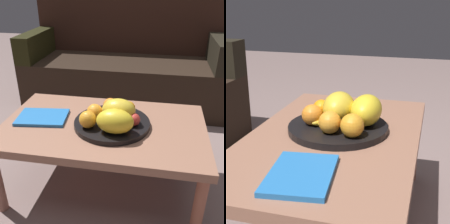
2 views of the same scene
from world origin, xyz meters
The scene contains 13 objects.
ground_plane centered at (0.00, 0.00, 0.00)m, with size 8.00×8.00×0.00m, color slate.
coffee_table centered at (0.00, 0.00, 0.35)m, with size 1.01×0.61×0.39m.
couch centered at (-0.06, 1.19, 0.30)m, with size 1.70×0.70×0.90m.
fruit_bowl centered at (0.05, -0.01, 0.40)m, with size 0.37×0.37×0.03m, color black.
melon_large_front centered at (0.08, 0.00, 0.47)m, with size 0.16×0.12×0.12m, color yellow.
melon_smaller_beside centered at (0.08, -0.11, 0.47)m, with size 0.17×0.11×0.11m, color yellow.
orange_front centered at (0.11, 0.08, 0.45)m, with size 0.07×0.07×0.07m, color orange.
orange_left centered at (-0.04, 0.00, 0.46)m, with size 0.08×0.08×0.08m, color orange.
orange_right centered at (0.02, 0.09, 0.46)m, with size 0.08×0.08×0.08m, color orange.
orange_back centered at (-0.06, -0.08, 0.46)m, with size 0.08×0.08×0.08m, color orange.
apple_left centered at (0.15, -0.03, 0.45)m, with size 0.06×0.06×0.06m, color #C4372F.
banana_bunch centered at (0.05, 0.02, 0.44)m, with size 0.15×0.13×0.06m.
magazine centered at (-0.32, 0.00, 0.40)m, with size 0.25×0.18×0.02m, color blue.
Camera 1 is at (0.25, -1.14, 1.06)m, focal length 43.04 mm.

